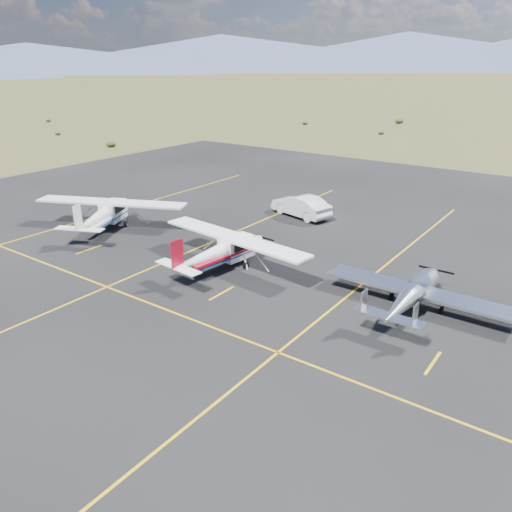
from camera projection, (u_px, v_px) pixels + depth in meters
ground at (380, 311)px, 24.25m from camera, size 1600.00×1600.00×0.00m
apron at (262, 277)px, 28.05m from camera, size 72.00×72.00×0.02m
aircraft_low_wing at (414, 292)px, 23.92m from camera, size 6.69×9.37×2.05m
aircraft_cessna at (222, 250)px, 28.61m from camera, size 6.36×10.54×2.66m
aircraft_plain at (104, 213)px, 35.18m from camera, size 8.11×10.71×2.81m
sedan at (301, 206)px, 38.48m from camera, size 2.94×5.34×1.67m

